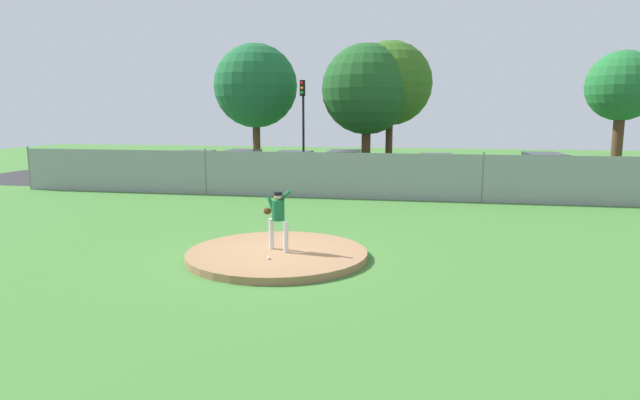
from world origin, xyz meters
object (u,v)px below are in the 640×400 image
at_px(pitcher_youth, 278,214).
at_px(parked_car_slate, 544,172).
at_px(parked_car_white, 241,166).
at_px(traffic_light_near, 303,112).
at_px(baseball, 269,258).
at_px(parked_car_burgundy, 292,168).
at_px(parked_car_champagne, 437,172).
at_px(parked_car_silver, 195,166).
at_px(parked_car_navy, 344,169).

xyz_separation_m(pitcher_youth, parked_car_slate, (9.42, 14.73, -0.29)).
xyz_separation_m(parked_car_white, traffic_light_near, (2.71, 3.31, 2.94)).
bearing_deg(baseball, parked_car_burgundy, 101.59).
relative_size(parked_car_white, traffic_light_near, 0.86).
xyz_separation_m(parked_car_champagne, parked_car_slate, (5.08, 0.38, 0.04)).
height_order(pitcher_youth, parked_car_silver, pitcher_youth).
bearing_deg(parked_car_navy, traffic_light_near, 126.42).
distance_m(parked_car_silver, parked_car_burgundy, 5.67).
relative_size(pitcher_youth, parked_car_champagne, 0.35).
relative_size(parked_car_burgundy, traffic_light_near, 0.86).
bearing_deg(pitcher_youth, parked_car_silver, 120.44).
bearing_deg(parked_car_white, pitcher_youth, -67.78).
bearing_deg(parked_car_slate, parked_car_navy, -176.06).
bearing_deg(parked_car_navy, parked_car_silver, 174.18).
relative_size(parked_car_champagne, traffic_light_near, 0.83).
distance_m(parked_car_champagne, parked_car_navy, 4.66).
xyz_separation_m(pitcher_youth, parked_car_burgundy, (-3.13, 14.40, -0.31)).
distance_m(parked_car_champagne, parked_car_burgundy, 7.47).
xyz_separation_m(pitcher_youth, baseball, (-0.00, -0.86, -0.90)).
bearing_deg(baseball, parked_car_silver, 119.05).
distance_m(parked_car_navy, parked_car_burgundy, 2.83).
relative_size(parked_car_navy, parked_car_burgundy, 0.94).
bearing_deg(parked_car_champagne, baseball, -105.92).
bearing_deg(parked_car_navy, baseball, -88.79).
xyz_separation_m(parked_car_champagne, parked_car_white, (-10.42, 0.54, 0.02)).
height_order(baseball, traffic_light_near, traffic_light_near).
xyz_separation_m(parked_car_silver, parked_car_champagne, (13.11, -0.57, 0.02)).
xyz_separation_m(parked_car_champagne, parked_car_burgundy, (-7.47, 0.05, 0.02)).
xyz_separation_m(pitcher_youth, parked_car_champagne, (4.34, 14.35, -0.33)).
relative_size(parked_car_silver, parked_car_champagne, 0.90).
height_order(parked_car_navy, parked_car_burgundy, parked_car_navy).
relative_size(baseball, parked_car_silver, 0.02).
distance_m(parked_car_navy, parked_car_slate, 9.76).
distance_m(pitcher_youth, parked_car_burgundy, 14.74).
distance_m(pitcher_youth, traffic_light_near, 18.69).
xyz_separation_m(baseball, parked_car_slate, (9.42, 15.60, 0.61)).
bearing_deg(parked_car_slate, parked_car_silver, 179.40).
distance_m(baseball, traffic_light_near, 19.68).
height_order(parked_car_champagne, traffic_light_near, traffic_light_near).
bearing_deg(parked_car_champagne, pitcher_youth, -106.82).
relative_size(baseball, traffic_light_near, 0.01).
xyz_separation_m(parked_car_silver, traffic_light_near, (5.40, 3.27, 2.99)).
bearing_deg(pitcher_youth, parked_car_navy, 91.29).
distance_m(parked_car_slate, parked_car_burgundy, 12.55).
relative_size(parked_car_navy, parked_car_white, 0.95).
xyz_separation_m(pitcher_youth, parked_car_white, (-6.08, 14.89, -0.31)).
xyz_separation_m(parked_car_burgundy, traffic_light_near, (-0.24, 3.80, 2.94)).
xyz_separation_m(baseball, traffic_light_near, (-3.37, 19.06, 3.53)).
bearing_deg(parked_car_slate, parked_car_champagne, -175.70).
xyz_separation_m(parked_car_white, parked_car_burgundy, (2.95, -0.49, -0.00)).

